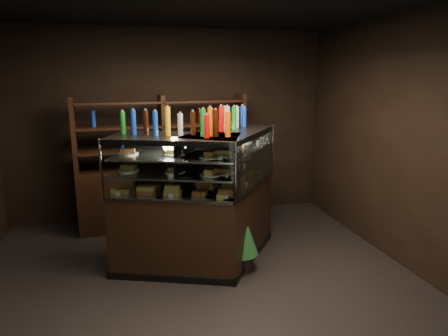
{
  "coord_description": "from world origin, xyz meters",
  "views": [
    {
      "loc": [
        -0.71,
        -3.91,
        2.28
      ],
      "look_at": [
        0.37,
        0.45,
        1.23
      ],
      "focal_mm": 32.0,
      "sensor_mm": 36.0,
      "label": 1
    }
  ],
  "objects": [
    {
      "name": "ground",
      "position": [
        0.0,
        0.0,
        0.0
      ],
      "size": [
        5.0,
        5.0,
        0.0
      ],
      "primitive_type": "plane",
      "color": "black",
      "rests_on": "ground"
    },
    {
      "name": "room_shell",
      "position": [
        0.0,
        0.0,
        1.94
      ],
      "size": [
        5.02,
        5.02,
        3.01
      ],
      "color": "black",
      "rests_on": "ground"
    },
    {
      "name": "display_case",
      "position": [
        0.16,
        0.65,
        0.54
      ],
      "size": [
        2.25,
        1.65,
        1.63
      ],
      "rotation": [
        0.0,
        0.0,
        0.3
      ],
      "color": "black",
      "rests_on": "ground"
    },
    {
      "name": "food_display",
      "position": [
        0.16,
        0.64,
        1.22
      ],
      "size": [
        1.84,
        1.19,
        0.49
      ],
      "color": "#B46E40",
      "rests_on": "display_case"
    },
    {
      "name": "bottles_top",
      "position": [
        0.16,
        0.65,
        1.76
      ],
      "size": [
        1.67,
        1.05,
        0.3
      ],
      "color": "yellow",
      "rests_on": "display_case"
    },
    {
      "name": "potted_conifer",
      "position": [
        0.56,
        0.34,
        0.48
      ],
      "size": [
        0.39,
        0.39,
        0.84
      ],
      "rotation": [
        0.0,
        0.0,
        -0.42
      ],
      "color": "black",
      "rests_on": "ground"
    },
    {
      "name": "back_shelving",
      "position": [
        -0.19,
        2.05,
        0.6
      ],
      "size": [
        2.56,
        0.58,
        2.0
      ],
      "rotation": [
        0.0,
        0.0,
        0.06
      ],
      "color": "black",
      "rests_on": "ground"
    }
  ]
}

